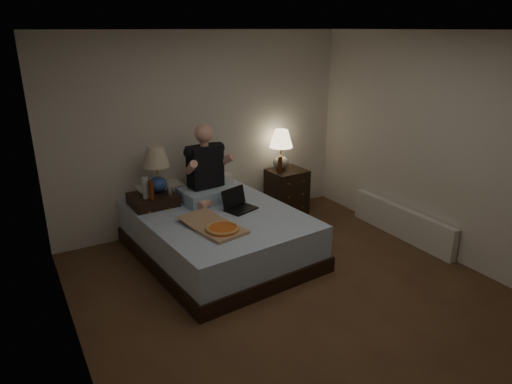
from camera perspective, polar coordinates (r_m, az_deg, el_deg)
floor at (r=4.61m, az=5.72°, el=-13.36°), size 4.00×4.50×0.00m
ceiling at (r=3.86m, az=7.05°, el=19.47°), size 4.00×4.50×0.00m
wall_back at (r=5.96m, az=-6.51°, el=7.46°), size 4.00×0.00×2.50m
wall_left at (r=3.37m, az=-22.56°, el=-3.85°), size 0.00×4.50×2.50m
wall_right at (r=5.45m, az=23.71°, el=4.72°), size 0.00×4.50×2.50m
bed at (r=5.35m, az=-4.92°, el=-5.10°), size 1.80×2.28×0.54m
nightstand_left at (r=5.63m, az=-12.57°, el=-3.48°), size 0.53×0.48×0.67m
nightstand_right at (r=6.49m, az=3.86°, el=0.04°), size 0.52×0.47×0.64m
lamp_left at (r=5.50m, az=-12.31°, el=2.78°), size 0.38×0.38×0.56m
lamp_right at (r=6.35m, az=3.14°, el=5.30°), size 0.33×0.33×0.56m
water_bottle at (r=5.36m, az=-13.66°, el=0.49°), size 0.07×0.07×0.25m
soda_can at (r=5.44m, az=-10.74°, el=0.16°), size 0.07×0.07×0.10m
beer_bottle_left at (r=5.30m, az=-12.97°, el=0.20°), size 0.06×0.06×0.23m
beer_bottle_right at (r=6.22m, az=3.03°, el=3.42°), size 0.06×0.06×0.23m
person at (r=5.44m, az=-6.14°, el=3.56°), size 0.71×0.58×0.93m
laptop at (r=5.22m, az=-1.89°, el=-1.05°), size 0.41×0.37×0.24m
pizza_box at (r=4.68m, az=-4.20°, el=-4.70°), size 0.54×0.82×0.08m
radiator at (r=6.06m, az=17.69°, el=-3.62°), size 0.10×1.60×0.40m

